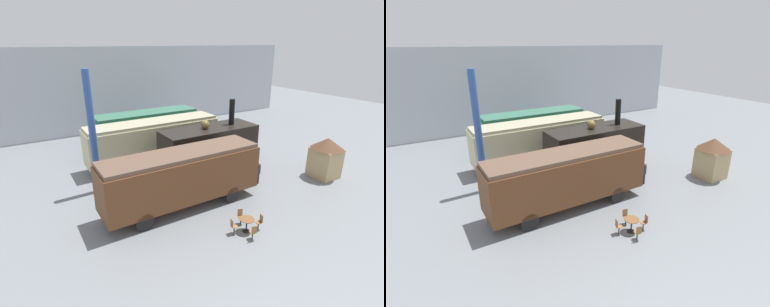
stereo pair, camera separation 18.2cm
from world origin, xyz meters
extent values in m
plane|color=gray|center=(0.00, 0.00, 0.00)|extent=(80.00, 80.00, 0.00)
cube|color=#B2B7C1|center=(0.00, 15.56, 4.50)|extent=(44.00, 0.15, 9.00)
cube|color=#196B47|center=(-1.01, 8.49, 1.89)|extent=(9.66, 2.67, 2.49)
cone|color=#196B47|center=(4.82, 8.49, 1.89)|extent=(2.00, 2.37, 2.37)
cube|color=#366B54|center=(-1.01, 8.49, 3.26)|extent=(9.46, 2.46, 0.24)
cylinder|color=black|center=(1.89, 7.21, 0.49)|extent=(0.99, 0.12, 0.99)
cylinder|color=black|center=(1.89, 9.77, 0.49)|extent=(0.99, 0.12, 0.99)
cylinder|color=black|center=(-3.90, 7.21, 0.49)|extent=(0.99, 0.12, 0.99)
cylinder|color=black|center=(-3.90, 9.77, 0.49)|extent=(0.99, 0.12, 0.99)
cube|color=beige|center=(-2.07, 4.56, 1.94)|extent=(10.92, 2.48, 2.69)
cube|color=tan|center=(-2.07, 4.56, 3.41)|extent=(10.70, 2.28, 0.24)
cylinder|color=black|center=(1.21, 3.38, 0.46)|extent=(0.92, 0.12, 0.92)
cylinder|color=black|center=(1.21, 5.74, 0.46)|extent=(0.92, 0.12, 0.92)
cylinder|color=black|center=(-5.34, 3.38, 0.46)|extent=(0.92, 0.12, 0.92)
cylinder|color=black|center=(-5.34, 5.74, 0.46)|extent=(0.92, 0.12, 0.92)
cube|color=black|center=(0.77, 0.73, 2.05)|extent=(7.45, 2.66, 2.82)
cylinder|color=black|center=(2.82, 0.73, 4.43)|extent=(0.43, 0.43, 1.95)
sphere|color=brown|center=(0.40, 0.73, 3.76)|extent=(0.64, 0.64, 0.64)
cylinder|color=black|center=(3.01, -0.54, 0.49)|extent=(0.98, 0.12, 0.98)
cylinder|color=black|center=(3.01, 2.01, 0.49)|extent=(0.98, 0.12, 0.98)
cylinder|color=black|center=(-1.46, -0.54, 0.49)|extent=(0.98, 0.12, 0.98)
cylinder|color=black|center=(-1.46, 2.01, 0.49)|extent=(0.98, 0.12, 0.98)
cube|color=brown|center=(-3.66, -2.93, 1.99)|extent=(9.75, 2.49, 2.63)
cube|color=brown|center=(-3.66, -2.93, 3.43)|extent=(9.56, 2.29, 0.24)
cylinder|color=black|center=(-0.73, -4.12, 0.52)|extent=(1.04, 0.12, 1.04)
cylinder|color=black|center=(-0.73, -1.75, 0.52)|extent=(1.04, 0.12, 1.04)
cylinder|color=black|center=(-6.58, -4.12, 0.52)|extent=(1.04, 0.12, 1.04)
cylinder|color=black|center=(-6.58, -1.75, 0.52)|extent=(1.04, 0.12, 1.04)
cylinder|color=black|center=(-2.02, -6.93, 0.01)|extent=(0.44, 0.44, 0.02)
cylinder|color=black|center=(-2.02, -6.93, 0.38)|extent=(0.08, 0.08, 0.71)
cylinder|color=brown|center=(-2.02, -6.93, 0.75)|extent=(0.80, 0.80, 0.03)
cylinder|color=black|center=(-2.69, -6.75, 0.21)|extent=(0.06, 0.06, 0.42)
cylinder|color=olive|center=(-2.69, -6.75, 0.43)|extent=(0.36, 0.36, 0.03)
cube|color=olive|center=(-2.84, -6.71, 0.66)|extent=(0.11, 0.29, 0.42)
cylinder|color=black|center=(-2.20, -7.61, 0.21)|extent=(0.06, 0.06, 0.42)
cylinder|color=olive|center=(-2.20, -7.61, 0.43)|extent=(0.36, 0.36, 0.03)
cube|color=olive|center=(-2.24, -7.76, 0.66)|extent=(0.29, 0.11, 0.42)
cylinder|color=black|center=(-1.34, -7.12, 0.21)|extent=(0.06, 0.06, 0.42)
cylinder|color=olive|center=(-1.34, -7.12, 0.43)|extent=(0.36, 0.36, 0.03)
cube|color=olive|center=(-1.19, -7.16, 0.66)|extent=(0.11, 0.29, 0.42)
cylinder|color=black|center=(-1.83, -6.26, 0.21)|extent=(0.06, 0.06, 0.42)
cylinder|color=olive|center=(-1.83, -6.26, 0.43)|extent=(0.36, 0.36, 0.03)
cube|color=olive|center=(-1.79, -6.11, 0.66)|extent=(0.29, 0.11, 0.42)
cylinder|color=#262633|center=(2.45, -2.93, 0.38)|extent=(0.24, 0.24, 0.76)
cylinder|color=#333338|center=(2.45, -2.93, 1.10)|extent=(0.34, 0.34, 0.68)
sphere|color=tan|center=(2.45, -2.93, 1.55)|extent=(0.22, 0.22, 0.22)
cube|color=tan|center=(7.47, -4.59, 1.10)|extent=(1.80, 1.80, 2.20)
cone|color=brown|center=(7.47, -4.59, 2.60)|extent=(2.34, 2.34, 0.80)
cylinder|color=#2D519E|center=(-7.47, 1.70, 4.00)|extent=(0.44, 0.44, 8.00)
camera|label=1|loc=(-11.47, -16.95, 9.50)|focal=28.00mm
camera|label=2|loc=(-11.31, -17.05, 9.50)|focal=28.00mm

